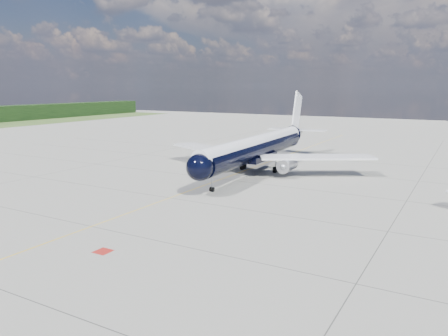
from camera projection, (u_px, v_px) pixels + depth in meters
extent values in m
plane|color=gray|center=(235.00, 174.00, 80.10)|extent=(320.00, 320.00, 0.00)
cube|color=#EBB60C|center=(222.00, 179.00, 75.83)|extent=(0.16, 160.00, 0.01)
cube|color=maroon|center=(103.00, 251.00, 42.63)|extent=(1.60, 1.60, 0.01)
cylinder|color=black|center=(256.00, 149.00, 81.12)|extent=(5.87, 40.03, 3.99)
sphere|color=black|center=(200.00, 167.00, 62.73)|extent=(4.17, 4.17, 3.99)
cone|color=black|center=(297.00, 133.00, 102.61)|extent=(4.33, 7.53, 3.99)
cylinder|color=silver|center=(256.00, 144.00, 80.93)|extent=(5.09, 42.08, 3.11)
cube|color=black|center=(199.00, 164.00, 62.44)|extent=(2.58, 1.38, 0.58)
cube|color=silver|center=(209.00, 149.00, 87.58)|extent=(20.46, 13.35, 0.34)
cube|color=silver|center=(317.00, 157.00, 77.76)|extent=(20.00, 14.80, 0.34)
cube|color=black|center=(256.00, 157.00, 81.39)|extent=(4.90, 10.69, 1.05)
cylinder|color=#B8B8C0|center=(219.00, 159.00, 82.72)|extent=(2.58, 4.93, 2.35)
cylinder|color=#B8B8C0|center=(287.00, 165.00, 76.64)|extent=(2.58, 4.93, 2.35)
sphere|color=gray|center=(213.00, 161.00, 80.78)|extent=(1.21, 1.21, 1.15)
sphere|color=gray|center=(283.00, 167.00, 74.71)|extent=(1.21, 1.21, 1.15)
cube|color=silver|center=(219.00, 155.00, 82.75)|extent=(0.39, 3.37, 1.15)
cube|color=silver|center=(288.00, 160.00, 76.67)|extent=(0.39, 3.37, 1.15)
cube|color=silver|center=(297.00, 110.00, 101.16)|extent=(0.65, 6.67, 8.95)
cube|color=silver|center=(297.00, 129.00, 102.45)|extent=(13.79, 4.00, 0.23)
cylinder|color=gray|center=(212.00, 183.00, 66.52)|extent=(0.20, 0.20, 2.20)
cylinder|color=black|center=(211.00, 189.00, 66.79)|extent=(0.22, 0.74, 0.73)
cylinder|color=black|center=(213.00, 189.00, 66.60)|extent=(0.22, 0.74, 0.73)
cylinder|color=gray|center=(243.00, 162.00, 84.54)|extent=(0.29, 0.29, 1.99)
cylinder|color=gray|center=(276.00, 165.00, 81.55)|extent=(0.29, 0.29, 1.99)
cylinder|color=black|center=(242.00, 167.00, 84.19)|extent=(0.53, 1.18, 1.15)
cylinder|color=black|center=(244.00, 166.00, 85.21)|extent=(0.53, 1.18, 1.15)
cylinder|color=black|center=(275.00, 170.00, 81.20)|extent=(0.53, 1.18, 1.15)
cylinder|color=black|center=(277.00, 169.00, 82.21)|extent=(0.53, 1.18, 1.15)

